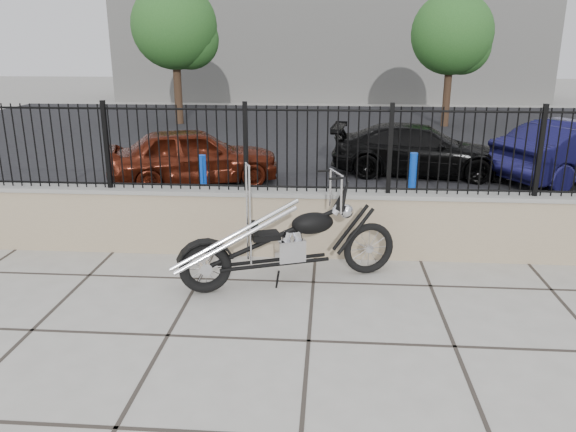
{
  "coord_description": "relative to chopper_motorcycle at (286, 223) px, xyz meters",
  "views": [
    {
      "loc": [
        0.18,
        -5.2,
        2.99
      ],
      "look_at": [
        -0.35,
        1.76,
        0.82
      ],
      "focal_mm": 35.0,
      "sensor_mm": 36.0,
      "label": 1
    }
  ],
  "objects": [
    {
      "name": "retaining_wall",
      "position": [
        0.35,
        1.04,
        -0.34
      ],
      "size": [
        14.0,
        0.36,
        0.96
      ],
      "primitive_type": "cube",
      "color": "gray",
      "rests_on": "ground_plane"
    },
    {
      "name": "bollard_b",
      "position": [
        1.99,
        3.13,
        -0.25
      ],
      "size": [
        0.17,
        0.17,
        1.14
      ],
      "primitive_type": "cylinder",
      "rotation": [
        0.0,
        0.0,
        0.32
      ],
      "color": "#0C61B6",
      "rests_on": "ground_plane"
    },
    {
      "name": "tree_right",
      "position": [
        4.73,
        14.55,
        2.58
      ],
      "size": [
        2.87,
        2.87,
        4.85
      ],
      "rotation": [
        0.0,
        0.0,
        0.11
      ],
      "color": "#382619",
      "rests_on": "ground_plane"
    },
    {
      "name": "ground_plane",
      "position": [
        0.35,
        -1.46,
        -0.82
      ],
      "size": [
        90.0,
        90.0,
        0.0
      ],
      "primitive_type": "plane",
      "color": "#99968E",
      "rests_on": "ground"
    },
    {
      "name": "car_red",
      "position": [
        -2.42,
        5.16,
        -0.19
      ],
      "size": [
        3.93,
        2.58,
        1.24
      ],
      "primitive_type": "imported",
      "rotation": [
        0.0,
        0.0,
        1.9
      ],
      "color": "#4A160A",
      "rests_on": "parking_lot"
    },
    {
      "name": "car_black",
      "position": [
        2.58,
        6.42,
        -0.23
      ],
      "size": [
        4.19,
        2.1,
        1.17
      ],
      "primitive_type": "imported",
      "rotation": [
        0.0,
        0.0,
        1.45
      ],
      "color": "black",
      "rests_on": "parking_lot"
    },
    {
      "name": "parking_lot",
      "position": [
        0.35,
        11.04,
        -0.82
      ],
      "size": [
        30.0,
        30.0,
        0.0
      ],
      "primitive_type": "plane",
      "color": "black",
      "rests_on": "ground"
    },
    {
      "name": "background_building",
      "position": [
        0.35,
        25.04,
        3.18
      ],
      "size": [
        22.0,
        6.0,
        8.0
      ],
      "primitive_type": "cube",
      "color": "beige",
      "rests_on": "ground_plane"
    },
    {
      "name": "chopper_motorcycle",
      "position": [
        0.0,
        0.0,
        0.0
      ],
      "size": [
        2.71,
        1.4,
        1.63
      ],
      "primitive_type": null,
      "rotation": [
        0.0,
        0.0,
        0.36
      ],
      "color": "black",
      "rests_on": "ground_plane"
    },
    {
      "name": "tree_left",
      "position": [
        -5.23,
        14.49,
        2.86
      ],
      "size": [
        3.11,
        3.11,
        5.25
      ],
      "rotation": [
        0.0,
        0.0,
        -0.35
      ],
      "color": "#382619",
      "rests_on": "ground_plane"
    },
    {
      "name": "bollard_a",
      "position": [
        -1.73,
        2.96,
        -0.28
      ],
      "size": [
        0.14,
        0.14,
        1.08
      ],
      "primitive_type": "cylinder",
      "rotation": [
        0.0,
        0.0,
        0.07
      ],
      "color": "#0C2AB7",
      "rests_on": "ground_plane"
    },
    {
      "name": "iron_fence",
      "position": [
        0.35,
        1.04,
        0.74
      ],
      "size": [
        14.0,
        0.08,
        1.2
      ],
      "primitive_type": "cube",
      "color": "black",
      "rests_on": "retaining_wall"
    }
  ]
}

